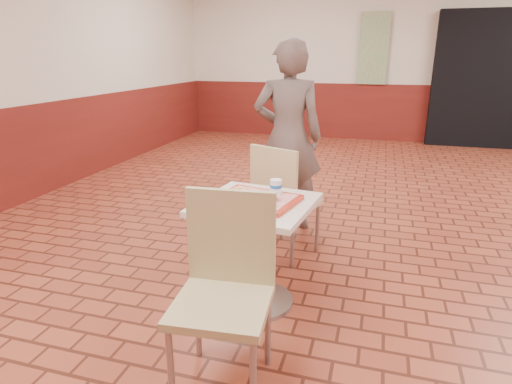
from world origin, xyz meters
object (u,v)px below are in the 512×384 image
(customer, at_px, (288,137))
(ring_donut, at_px, (240,190))
(chair_main_back, at_px, (282,196))
(chair_main_front, at_px, (226,281))
(main_table, at_px, (256,236))
(serving_tray, at_px, (256,199))
(paper_cup, at_px, (276,187))
(long_john_donut, at_px, (265,197))

(customer, bearing_deg, ring_donut, 78.31)
(chair_main_back, bearing_deg, ring_donut, 102.37)
(chair_main_front, bearing_deg, main_table, 88.84)
(main_table, height_order, serving_tray, serving_tray)
(ring_donut, bearing_deg, main_table, -22.95)
(customer, bearing_deg, chair_main_back, 87.97)
(ring_donut, distance_m, paper_cup, 0.22)
(chair_main_back, height_order, ring_donut, chair_main_back)
(customer, height_order, long_john_donut, customer)
(long_john_donut, bearing_deg, paper_cup, 79.01)
(chair_main_front, relative_size, chair_main_back, 1.05)
(long_john_donut, height_order, paper_cup, paper_cup)
(long_john_donut, bearing_deg, ring_donut, 151.89)
(customer, distance_m, ring_donut, 1.28)
(customer, height_order, serving_tray, customer)
(ring_donut, relative_size, paper_cup, 1.08)
(chair_main_back, relative_size, serving_tray, 1.90)
(ring_donut, height_order, long_john_donut, long_john_donut)
(chair_main_back, bearing_deg, main_table, 112.81)
(serving_tray, distance_m, long_john_donut, 0.09)
(chair_main_front, height_order, long_john_donut, chair_main_front)
(main_table, distance_m, chair_main_back, 0.70)
(serving_tray, xyz_separation_m, long_john_donut, (0.07, -0.05, 0.04))
(chair_main_front, bearing_deg, serving_tray, 88.84)
(chair_main_front, distance_m, long_john_donut, 0.64)
(customer, bearing_deg, main_table, 83.48)
(chair_main_back, relative_size, long_john_donut, 5.86)
(chair_main_front, distance_m, chair_main_back, 1.35)
(chair_main_back, relative_size, customer, 0.54)
(chair_main_back, distance_m, serving_tray, 0.73)
(paper_cup, bearing_deg, chair_main_back, 99.34)
(chair_main_back, height_order, customer, customer)
(paper_cup, bearing_deg, customer, 99.02)
(customer, distance_m, serving_tray, 1.34)
(serving_tray, distance_m, ring_donut, 0.13)
(serving_tray, xyz_separation_m, ring_donut, (-0.12, 0.05, 0.03))
(customer, bearing_deg, serving_tray, 83.48)
(main_table, distance_m, chair_main_front, 0.66)
(main_table, height_order, ring_donut, ring_donut)
(main_table, distance_m, long_john_donut, 0.29)
(chair_main_front, distance_m, serving_tray, 0.68)
(chair_main_front, bearing_deg, long_john_donut, 82.55)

